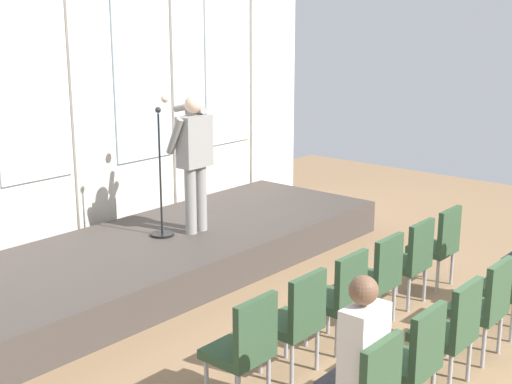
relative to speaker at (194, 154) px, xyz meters
name	(u,v)px	position (x,y,z in m)	size (l,w,h in m)	color
ground_plane	(500,383)	(-0.40, -4.02, -1.41)	(14.26, 14.26, 0.00)	#846647
rear_partition	(92,102)	(-0.36, 1.45, 0.54)	(8.47, 0.14, 3.82)	silver
stage_platform	(166,254)	(-0.40, 0.11, -1.19)	(6.13, 2.11, 0.44)	#3F3833
speaker	(194,154)	(0.00, 0.00, 0.00)	(0.52, 0.69, 1.67)	gray
mic_stand	(161,209)	(-0.38, 0.18, -0.64)	(0.28, 0.28, 1.55)	black
chair_r0_c0	(245,344)	(-2.06, -2.61, -0.87)	(0.46, 0.44, 0.94)	#99999E
chair_r0_c1	(297,317)	(-1.40, -2.61, -0.87)	(0.46, 0.44, 0.94)	#99999E
chair_r0_c2	(340,294)	(-0.73, -2.61, -0.87)	(0.46, 0.44, 0.94)	#99999E
chair_r0_c3	(378,274)	(-0.07, -2.61, -0.87)	(0.46, 0.44, 0.94)	#99999E
chair_r0_c4	(411,257)	(0.60, -2.61, -0.87)	(0.46, 0.44, 0.94)	#99999E
chair_r0_c5	(439,242)	(1.27, -2.61, -0.87)	(0.46, 0.44, 0.94)	#99999E
audience_r1_c0	(357,359)	(-2.06, -3.63, -0.66)	(0.36, 0.39, 1.36)	#2D2D33
chair_r1_c1	(413,356)	(-1.40, -3.71, -0.87)	(0.46, 0.44, 0.94)	#99999E
chair_r1_c2	(452,327)	(-0.73, -3.71, -0.87)	(0.46, 0.44, 0.94)	#99999E
chair_r1_c3	(485,302)	(-0.07, -3.71, -0.87)	(0.46, 0.44, 0.94)	#99999E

